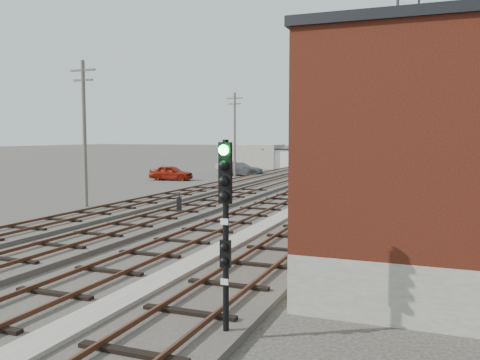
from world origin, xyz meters
The scene contains 23 objects.
ground centered at (0.00, 60.00, 0.00)m, with size 320.00×320.00×0.00m, color #282621.
track_right centered at (2.50, 39.00, 0.11)m, with size 3.20×90.00×0.39m.
track_mid_right centered at (-1.50, 39.00, 0.11)m, with size 3.20×90.00×0.39m.
track_mid_left centered at (-5.50, 39.00, 0.11)m, with size 3.20×90.00×0.39m.
track_left centered at (-9.50, 39.00, 0.11)m, with size 3.20×90.00×0.39m.
platform_curb centered at (0.50, 14.00, 0.13)m, with size 0.90×28.00×0.26m, color gray.
brick_building centered at (7.50, 12.00, 3.63)m, with size 6.54×12.20×7.22m.
lattice_tower centered at (5.50, 35.00, 7.50)m, with size 1.60×1.60×15.00m.
utility_pole_left_a centered at (-12.50, 20.00, 4.80)m, with size 1.80×0.24×9.00m.
utility_pole_left_b centered at (-12.50, 45.00, 4.80)m, with size 1.80×0.24×9.00m.
utility_pole_left_c centered at (-12.50, 70.00, 4.80)m, with size 1.80×0.24×9.00m.
utility_pole_right_a centered at (6.50, 28.00, 4.80)m, with size 1.80×0.24×9.00m.
utility_pole_right_b centered at (6.50, 58.00, 4.80)m, with size 1.80×0.24×9.00m.
apartment_left centered at (-18.00, 135.00, 15.00)m, with size 22.00×14.00×30.00m, color gray.
apartment_right centered at (8.00, 150.00, 13.00)m, with size 16.00×12.00×26.00m, color gray.
shed_left centered at (-16.00, 60.00, 1.60)m, with size 8.00×5.00×3.20m, color gray.
shed_right centered at (9.00, 70.00, 2.00)m, with size 6.00×6.00×4.00m, color gray.
signal_mast centered at (3.70, 3.96, 2.58)m, with size 0.40×0.42×4.33m.
switch_stand centered at (-5.60, 19.31, 0.54)m, with size 0.34×0.34×1.15m.
site_trailer centered at (-10.71, 59.31, 1.35)m, with size 6.69×3.69×2.67m.
car_red centered at (-16.68, 38.47, 0.74)m, with size 1.74×4.33×1.48m, color maroon.
car_silver centered at (-16.27, 53.13, 0.62)m, with size 1.32×3.78×1.25m, color #9D9FA4.
car_grey centered at (-12.42, 46.61, 0.74)m, with size 2.07×5.10×1.48m, color slate.
Camera 1 is at (7.84, -5.85, 4.41)m, focal length 38.00 mm.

